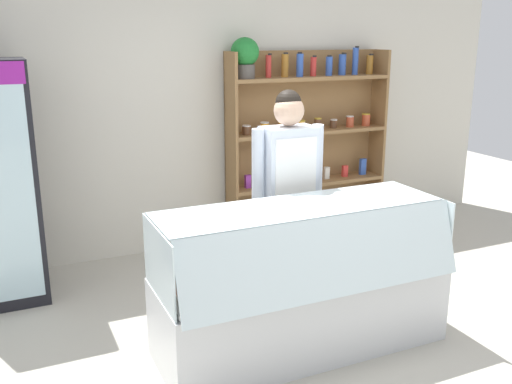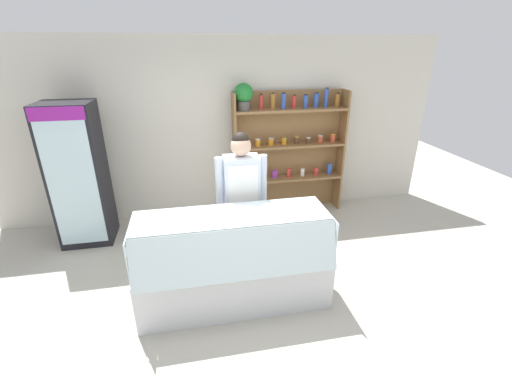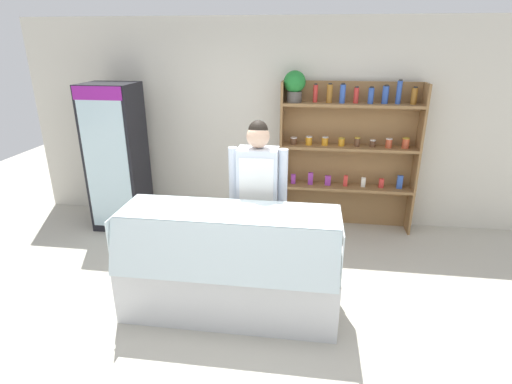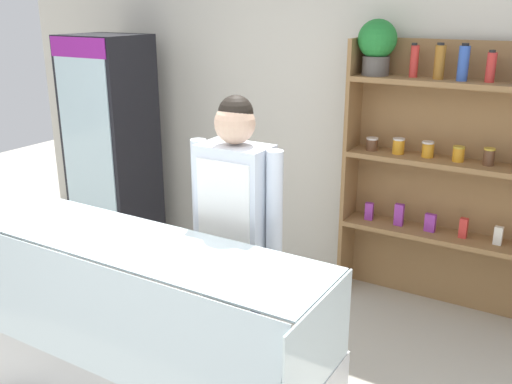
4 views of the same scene
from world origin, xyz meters
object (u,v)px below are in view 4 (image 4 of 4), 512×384
object	(u,v)px
shelving_unit	(461,157)
shop_clerk	(236,219)
drinks_fridge	(112,145)
deli_display_case	(150,367)

from	to	relation	value
shelving_unit	shop_clerk	bearing A→B (deg)	-121.45
drinks_fridge	shop_clerk	size ratio (longest dim) A/B	1.12
shelving_unit	shop_clerk	world-z (taller)	shelving_unit
drinks_fridge	shelving_unit	distance (m)	2.95
shelving_unit	deli_display_case	xyz separation A→B (m)	(-1.08, -2.03, -0.85)
drinks_fridge	shop_clerk	xyz separation A→B (m)	(2.02, -1.09, 0.05)
shelving_unit	shop_clerk	size ratio (longest dim) A/B	1.21
drinks_fridge	deli_display_case	xyz separation A→B (m)	(1.83, -1.66, -0.65)
shelving_unit	deli_display_case	size ratio (longest dim) A/B	1.05
deli_display_case	shop_clerk	bearing A→B (deg)	71.64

